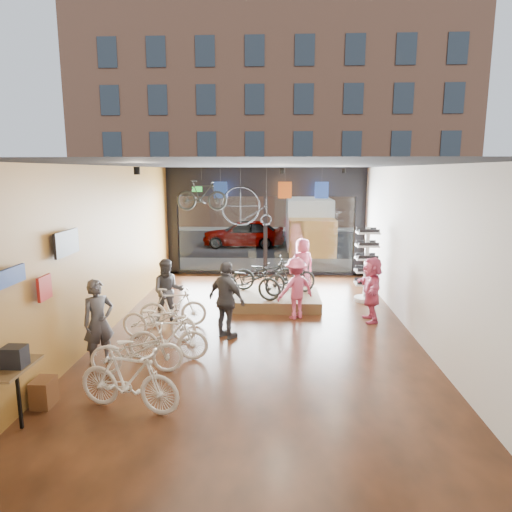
# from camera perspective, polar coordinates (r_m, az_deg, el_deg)

# --- Properties ---
(ground_plane) EXTENTS (7.00, 12.00, 0.04)m
(ground_plane) POSITION_cam_1_polar(r_m,az_deg,el_deg) (10.81, 0.38, -9.42)
(ground_plane) COLOR black
(ground_plane) RESTS_ON ground
(ceiling) EXTENTS (7.00, 12.00, 0.04)m
(ceiling) POSITION_cam_1_polar(r_m,az_deg,el_deg) (10.16, 0.40, 11.39)
(ceiling) COLOR black
(ceiling) RESTS_ON ground
(wall_left) EXTENTS (0.04, 12.00, 3.80)m
(wall_left) POSITION_cam_1_polar(r_m,az_deg,el_deg) (11.02, -18.23, 0.77)
(wall_left) COLOR #9E6B22
(wall_left) RESTS_ON ground
(wall_right) EXTENTS (0.04, 12.00, 3.80)m
(wall_right) POSITION_cam_1_polar(r_m,az_deg,el_deg) (10.77, 19.45, 0.48)
(wall_right) COLOR beige
(wall_right) RESTS_ON ground
(wall_back) EXTENTS (7.00, 0.04, 3.80)m
(wall_back) POSITION_cam_1_polar(r_m,az_deg,el_deg) (4.51, -2.59, -12.60)
(wall_back) COLOR beige
(wall_back) RESTS_ON ground
(storefront) EXTENTS (7.00, 0.26, 3.80)m
(storefront) POSITION_cam_1_polar(r_m,az_deg,el_deg) (16.25, 1.19, 4.30)
(storefront) COLOR black
(storefront) RESTS_ON ground
(exit_sign) EXTENTS (0.35, 0.06, 0.18)m
(exit_sign) POSITION_cam_1_polar(r_m,az_deg,el_deg) (16.28, -7.36, 8.29)
(exit_sign) COLOR #198C26
(exit_sign) RESTS_ON storefront
(street_road) EXTENTS (30.00, 18.00, 0.02)m
(street_road) POSITION_cam_1_polar(r_m,az_deg,el_deg) (25.42, 1.67, 2.23)
(street_road) COLOR black
(street_road) RESTS_ON ground
(sidewalk_near) EXTENTS (30.00, 2.40, 0.12)m
(sidewalk_near) POSITION_cam_1_polar(r_m,az_deg,el_deg) (17.73, 1.27, -1.20)
(sidewalk_near) COLOR slate
(sidewalk_near) RESTS_ON ground
(sidewalk_far) EXTENTS (30.00, 2.00, 0.12)m
(sidewalk_far) POSITION_cam_1_polar(r_m,az_deg,el_deg) (29.38, 1.79, 3.50)
(sidewalk_far) COLOR slate
(sidewalk_far) RESTS_ON ground
(opposite_building) EXTENTS (26.00, 5.00, 14.00)m
(opposite_building) POSITION_cam_1_polar(r_m,az_deg,el_deg) (31.83, 1.93, 16.56)
(opposite_building) COLOR brown
(opposite_building) RESTS_ON ground
(street_car) EXTENTS (3.99, 1.61, 1.36)m
(street_car) POSITION_cam_1_polar(r_m,az_deg,el_deg) (22.41, -1.56, 2.89)
(street_car) COLOR gray
(street_car) RESTS_ON street_road
(box_truck) EXTENTS (2.04, 6.12, 2.41)m
(box_truck) POSITION_cam_1_polar(r_m,az_deg,el_deg) (21.35, 6.67, 3.85)
(box_truck) COLOR silver
(box_truck) RESTS_ON street_road
(floor_bike_1) EXTENTS (1.79, 0.89, 1.03)m
(floor_bike_1) POSITION_cam_1_polar(r_m,az_deg,el_deg) (7.54, -15.64, -14.59)
(floor_bike_1) COLOR beige
(floor_bike_1) RESTS_ON ground_plane
(floor_bike_2) EXTENTS (1.74, 0.84, 0.87)m
(floor_bike_2) POSITION_cam_1_polar(r_m,az_deg,el_deg) (8.80, -14.67, -11.36)
(floor_bike_2) COLOR beige
(floor_bike_2) RESTS_ON ground_plane
(floor_bike_3) EXTENTS (1.60, 0.54, 0.94)m
(floor_bike_3) POSITION_cam_1_polar(r_m,az_deg,el_deg) (9.22, -10.95, -9.94)
(floor_bike_3) COLOR beige
(floor_bike_3) RESTS_ON ground_plane
(floor_bike_4) EXTENTS (1.81, 0.88, 0.91)m
(floor_bike_4) POSITION_cam_1_polar(r_m,az_deg,el_deg) (10.36, -12.07, -7.78)
(floor_bike_4) COLOR beige
(floor_bike_4) RESTS_ON ground_plane
(floor_bike_5) EXTENTS (1.63, 0.67, 0.95)m
(floor_bike_5) POSITION_cam_1_polar(r_m,az_deg,el_deg) (11.13, -10.31, -6.32)
(floor_bike_5) COLOR beige
(floor_bike_5) RESTS_ON ground_plane
(display_platform) EXTENTS (2.40, 1.80, 0.30)m
(display_platform) POSITION_cam_1_polar(r_m,az_deg,el_deg) (12.77, 2.51, -5.46)
(display_platform) COLOR brown
(display_platform) RESTS_ON ground_plane
(display_bike_left) EXTENTS (1.95, 1.18, 0.97)m
(display_bike_left) POSITION_cam_1_polar(r_m,az_deg,el_deg) (12.21, -1.01, -3.13)
(display_bike_left) COLOR black
(display_bike_left) RESTS_ON display_platform
(display_bike_mid) EXTENTS (1.62, 1.17, 0.96)m
(display_bike_mid) POSITION_cam_1_polar(r_m,az_deg,el_deg) (12.63, 4.36, -2.70)
(display_bike_mid) COLOR black
(display_bike_mid) RESTS_ON display_platform
(display_bike_right) EXTENTS (1.88, 0.80, 0.96)m
(display_bike_right) POSITION_cam_1_polar(r_m,az_deg,el_deg) (13.12, 1.07, -2.18)
(display_bike_right) COLOR black
(display_bike_right) RESTS_ON display_platform
(customer_0) EXTENTS (0.72, 0.70, 1.67)m
(customer_0) POSITION_cam_1_polar(r_m,az_deg,el_deg) (9.31, -19.08, -7.81)
(customer_0) COLOR #3F3F44
(customer_0) RESTS_ON ground_plane
(customer_1) EXTENTS (0.90, 0.78, 1.59)m
(customer_1) POSITION_cam_1_polar(r_m,az_deg,el_deg) (11.30, -10.93, -4.38)
(customer_1) COLOR #3F3F44
(customer_1) RESTS_ON ground_plane
(customer_2) EXTENTS (1.07, 0.96, 1.75)m
(customer_2) POSITION_cam_1_polar(r_m,az_deg,el_deg) (10.13, -3.70, -5.50)
(customer_2) COLOR #3F3F44
(customer_2) RESTS_ON ground_plane
(customer_3) EXTENTS (1.16, 1.01, 1.56)m
(customer_3) POSITION_cam_1_polar(r_m,az_deg,el_deg) (11.51, 5.00, -4.04)
(customer_3) COLOR #CC4C72
(customer_3) RESTS_ON ground_plane
(customer_4) EXTENTS (0.94, 0.83, 1.62)m
(customer_4) POSITION_cam_1_polar(r_m,az_deg,el_deg) (14.37, 5.82, -0.99)
(customer_4) COLOR #CC4C72
(customer_4) RESTS_ON ground_plane
(customer_5) EXTENTS (0.49, 1.50, 1.62)m
(customer_5) POSITION_cam_1_polar(r_m,az_deg,el_deg) (11.61, 14.24, -4.05)
(customer_5) COLOR #CC4C72
(customer_5) RESTS_ON ground_plane
(sunglasses_rack) EXTENTS (0.68, 0.59, 2.13)m
(sunglasses_rack) POSITION_cam_1_polar(r_m,az_deg,el_deg) (13.30, 13.63, -1.06)
(sunglasses_rack) COLOR white
(sunglasses_rack) RESTS_ON ground_plane
(wall_merch) EXTENTS (0.40, 2.40, 2.60)m
(wall_merch) POSITION_cam_1_polar(r_m,az_deg,el_deg) (8.00, -25.90, -7.79)
(wall_merch) COLOR navy
(wall_merch) RESTS_ON wall_left
(penny_farthing) EXTENTS (1.61, 0.06, 1.29)m
(penny_farthing) POSITION_cam_1_polar(r_m,az_deg,el_deg) (15.02, -0.93, 6.08)
(penny_farthing) COLOR black
(penny_farthing) RESTS_ON ceiling
(hung_bike) EXTENTS (1.61, 0.56, 0.95)m
(hung_bike) POSITION_cam_1_polar(r_m,az_deg,el_deg) (14.56, -6.80, 7.55)
(hung_bike) COLOR black
(hung_bike) RESTS_ON ceiling
(jersey_left) EXTENTS (0.45, 0.03, 0.55)m
(jersey_left) POSITION_cam_1_polar(r_m,az_deg,el_deg) (15.48, -4.47, 8.23)
(jersey_left) COLOR #1E3F99
(jersey_left) RESTS_ON ceiling
(jersey_mid) EXTENTS (0.45, 0.03, 0.55)m
(jersey_mid) POSITION_cam_1_polar(r_m,az_deg,el_deg) (15.36, 3.64, 8.22)
(jersey_mid) COLOR #CC5919
(jersey_mid) RESTS_ON ceiling
(jersey_right) EXTENTS (0.45, 0.03, 0.55)m
(jersey_right) POSITION_cam_1_polar(r_m,az_deg,el_deg) (15.43, 8.20, 8.14)
(jersey_right) COLOR #1E3F99
(jersey_right) RESTS_ON ceiling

